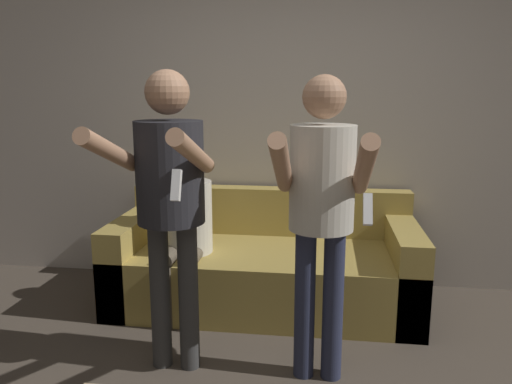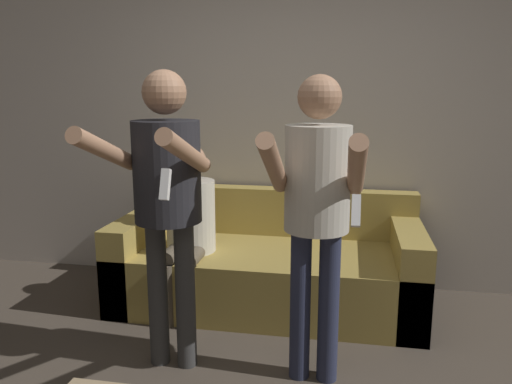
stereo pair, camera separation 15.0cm
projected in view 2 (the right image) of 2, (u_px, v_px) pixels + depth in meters
name	position (u px, v px, depth m)	size (l,w,h in m)	color
wall_back	(293.00, 114.00, 3.87)	(6.40, 0.06, 2.70)	beige
couch	(268.00, 267.00, 3.63)	(2.14, 0.94, 0.79)	#AD9347
person_standing_left	(166.00, 186.00, 2.63)	(0.48, 0.77, 1.64)	#383838
person_standing_right	(317.00, 197.00, 2.50)	(0.45, 0.71, 1.61)	#282D47
person_seated	(189.00, 220.00, 3.43)	(0.34, 0.55, 1.18)	brown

